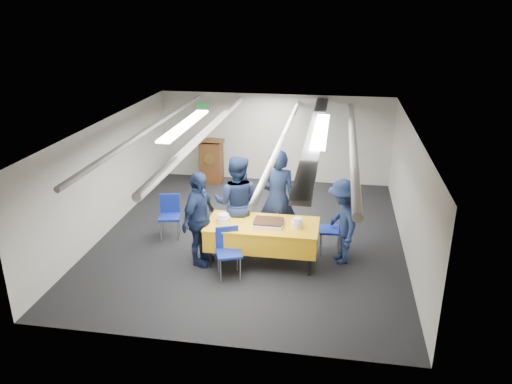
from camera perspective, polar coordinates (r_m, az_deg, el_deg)
ground at (r=10.25m, az=-0.48°, el=-5.05°), size 7.00×7.00×0.00m
room_shell at (r=9.96m, az=0.42°, el=5.34°), size 6.00×7.00×2.30m
serving_table at (r=9.04m, az=0.73°, el=-4.85°), size 2.01×0.96×0.77m
sheet_cake at (r=8.88m, az=1.44°, el=-3.52°), size 0.54×0.42×0.09m
plate_stack_left at (r=9.00m, az=-3.76°, el=-3.04°), size 0.24×0.24×0.16m
plate_stack_right at (r=8.81m, az=4.72°, el=-3.56°), size 0.20×0.20×0.17m
podium at (r=13.12m, az=-5.11°, el=3.68°), size 0.62×0.53×1.25m
chair_near at (r=8.68m, az=-3.21°, el=-6.27°), size 0.54×0.54×0.87m
chair_right at (r=9.55m, az=9.02°, el=-3.85°), size 0.45×0.45×0.87m
chair_left at (r=10.21m, az=-9.83°, el=-2.20°), size 0.50×0.50×0.87m
sailor_a at (r=9.52m, az=2.43°, el=-0.75°), size 0.79×0.59×1.95m
sailor_b at (r=9.42m, az=-2.20°, el=-1.28°), size 0.92×0.73×1.86m
sailor_c at (r=8.93m, az=-6.54°, el=-3.10°), size 0.65×1.10×1.75m
sailor_d at (r=9.11m, az=9.83°, el=-3.37°), size 0.86×1.15×1.58m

